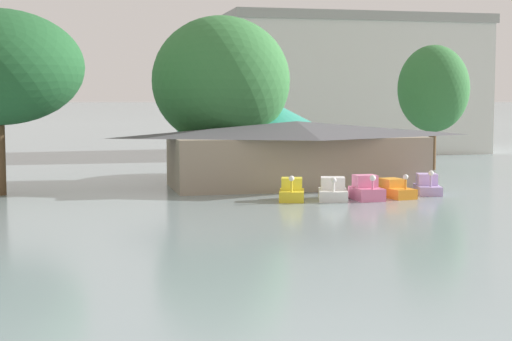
# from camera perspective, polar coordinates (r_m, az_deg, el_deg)

# --- Properties ---
(pedal_boat_yellow) EXTENTS (2.05, 2.62, 1.60)m
(pedal_boat_yellow) POSITION_cam_1_polar(r_m,az_deg,el_deg) (48.17, 2.56, -1.51)
(pedal_boat_yellow) COLOR yellow
(pedal_boat_yellow) RESTS_ON ground
(pedal_boat_white) EXTENTS (2.38, 3.04, 1.48)m
(pedal_boat_white) POSITION_cam_1_polar(r_m,az_deg,el_deg) (48.73, 5.48, -1.46)
(pedal_boat_white) COLOR white
(pedal_boat_white) RESTS_ON ground
(pedal_boat_pink) EXTENTS (1.60, 2.33, 1.60)m
(pedal_boat_pink) POSITION_cam_1_polar(r_m,az_deg,el_deg) (48.96, 7.85, -1.38)
(pedal_boat_pink) COLOR pink
(pedal_boat_pink) RESTS_ON ground
(pedal_boat_orange) EXTENTS (1.84, 3.18, 1.54)m
(pedal_boat_orange) POSITION_cam_1_polar(r_m,az_deg,el_deg) (50.48, 9.79, -1.36)
(pedal_boat_orange) COLOR orange
(pedal_boat_orange) RESTS_ON ground
(pedal_boat_lavender) EXTENTS (2.10, 3.00, 1.62)m
(pedal_boat_lavender) POSITION_cam_1_polar(r_m,az_deg,el_deg) (52.60, 12.08, -1.09)
(pedal_boat_lavender) COLOR #B299D8
(pedal_boat_lavender) RESTS_ON ground
(boathouse) EXTENTS (18.55, 8.02, 4.54)m
(boathouse) POSITION_cam_1_polar(r_m,az_deg,el_deg) (55.54, 2.89, 1.28)
(boathouse) COLOR gray
(boathouse) RESTS_ON ground
(green_roof_pavilion) EXTENTS (11.86, 11.86, 7.28)m
(green_roof_pavilion) POSITION_cam_1_polar(r_m,az_deg,el_deg) (61.57, -0.19, 3.08)
(green_roof_pavilion) COLOR #993328
(green_roof_pavilion) RESTS_ON ground
(shoreline_tree_mid) EXTENTS (10.08, 10.08, 12.10)m
(shoreline_tree_mid) POSITION_cam_1_polar(r_m,az_deg,el_deg) (58.96, -2.51, 6.38)
(shoreline_tree_mid) COLOR brown
(shoreline_tree_mid) RESTS_ON ground
(shoreline_tree_right) EXTENTS (6.06, 6.06, 10.61)m
(shoreline_tree_right) POSITION_cam_1_polar(r_m,az_deg,el_deg) (70.15, 12.50, 5.68)
(shoreline_tree_right) COLOR brown
(shoreline_tree_right) RESTS_ON ground
(background_building_block) EXTENTS (28.90, 16.87, 15.15)m
(background_building_block) POSITION_cam_1_polar(r_m,az_deg,el_deg) (92.85, 6.38, 6.07)
(background_building_block) COLOR silver
(background_building_block) RESTS_ON ground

